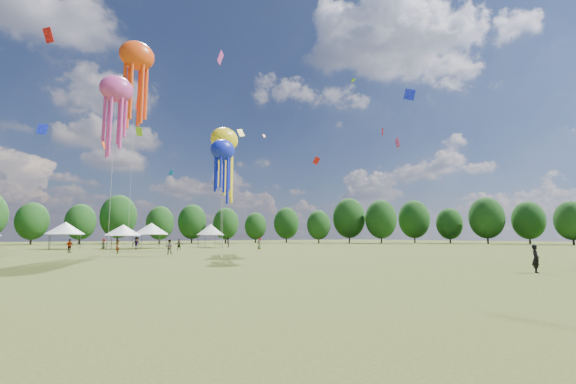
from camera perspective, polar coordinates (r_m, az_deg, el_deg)
ground at (r=20.17m, az=16.51°, el=-12.26°), size 300.00×300.00×0.00m
observer_main at (r=25.40m, az=33.49°, el=-8.46°), size 0.68×0.65×1.57m
spectator_near at (r=44.80m, az=-17.62°, el=-7.96°), size 0.98×0.88×1.64m
spectators_far at (r=61.15m, az=-17.70°, el=-7.50°), size 26.97×20.94×1.88m
festival_tents at (r=67.83m, az=-25.54°, el=-5.13°), size 38.05×10.91×4.29m
show_kites at (r=52.46m, az=-27.27°, el=14.72°), size 34.36×23.33×30.37m
small_kites at (r=63.35m, az=-17.00°, el=20.16°), size 78.23×58.56×44.40m
treeline at (r=76.21m, az=-25.81°, el=-2.65°), size 201.57×95.24×13.43m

